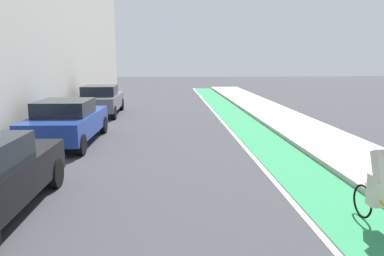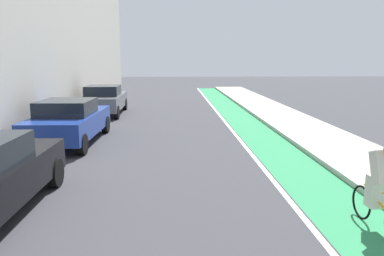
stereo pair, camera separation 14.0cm
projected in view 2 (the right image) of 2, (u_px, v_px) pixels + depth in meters
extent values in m
plane|color=#38383D|center=(166.00, 138.00, 13.86)|extent=(91.39, 91.39, 0.00)
cube|color=#2D8451|center=(250.00, 127.00, 16.01)|extent=(1.60, 41.54, 0.00)
cube|color=white|center=(229.00, 127.00, 15.96)|extent=(0.12, 41.54, 0.00)
cube|color=#A8A59E|center=(298.00, 125.00, 16.10)|extent=(2.58, 41.54, 0.14)
cylinder|color=black|center=(55.00, 173.00, 8.55)|extent=(0.23, 0.66, 0.66)
cube|color=navy|center=(70.00, 124.00, 12.97)|extent=(2.06, 4.59, 0.70)
cube|color=black|center=(67.00, 108.00, 12.64)|extent=(1.74, 1.96, 0.55)
cylinder|color=black|center=(61.00, 125.00, 14.71)|extent=(0.24, 0.67, 0.66)
cylinder|color=black|center=(106.00, 125.00, 14.74)|extent=(0.24, 0.67, 0.66)
cylinder|color=black|center=(24.00, 145.00, 11.33)|extent=(0.24, 0.67, 0.66)
cylinder|color=black|center=(82.00, 144.00, 11.37)|extent=(0.24, 0.67, 0.66)
cube|color=#595B60|center=(104.00, 101.00, 19.55)|extent=(1.91, 4.43, 0.70)
cube|color=black|center=(103.00, 91.00, 19.23)|extent=(1.66, 1.87, 0.55)
cylinder|color=black|center=(94.00, 104.00, 21.19)|extent=(0.22, 0.66, 0.66)
cylinder|color=black|center=(125.00, 104.00, 21.29)|extent=(0.22, 0.66, 0.66)
cylinder|color=black|center=(81.00, 113.00, 17.94)|extent=(0.22, 0.66, 0.66)
cylinder|color=black|center=(117.00, 112.00, 18.03)|extent=(0.22, 0.66, 0.66)
torus|color=black|center=(361.00, 202.00, 6.85)|extent=(0.06, 0.63, 0.63)
cylinder|color=gold|center=(379.00, 202.00, 6.30)|extent=(0.06, 0.96, 0.33)
cylinder|color=gold|center=(373.00, 193.00, 6.46)|extent=(0.04, 0.12, 0.55)
cube|color=beige|center=(376.00, 191.00, 6.37)|extent=(0.29, 0.25, 0.56)
cube|color=beige|center=(383.00, 168.00, 6.16)|extent=(0.33, 0.41, 0.60)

